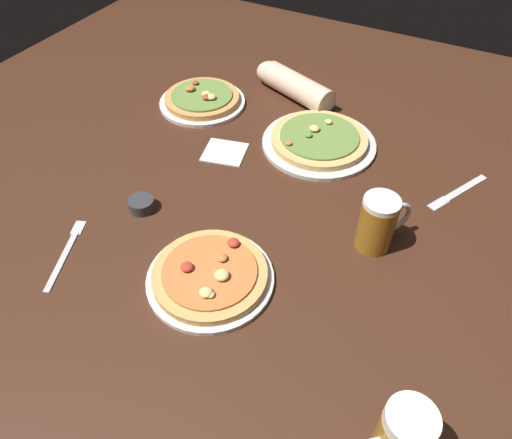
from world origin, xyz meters
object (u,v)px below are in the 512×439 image
object	(u,v)px
pizza_plate_near	(210,276)
beer_mug_dark	(378,223)
pizza_plate_far	(319,141)
ramekin_sauce	(142,204)
fork_left	(66,252)
knife_right	(458,192)
diner_arm	(291,84)
napkin_folded	(225,152)
pizza_plate_side	(202,100)

from	to	relation	value
pizza_plate_near	beer_mug_dark	size ratio (longest dim) A/B	1.99
pizza_plate_far	ramekin_sauce	size ratio (longest dim) A/B	5.13
beer_mug_dark	fork_left	xyz separation A→B (m)	(-0.61, -0.36, -0.07)
pizza_plate_far	pizza_plate_near	bearing A→B (deg)	-91.76
pizza_plate_far	knife_right	bearing A→B (deg)	-2.83
pizza_plate_far	fork_left	distance (m)	0.74
knife_right	diner_arm	xyz separation A→B (m)	(-0.59, 0.23, 0.04)
pizza_plate_far	beer_mug_dark	world-z (taller)	beer_mug_dark
beer_mug_dark	knife_right	xyz separation A→B (m)	(0.14, 0.27, -0.07)
pizza_plate_near	fork_left	distance (m)	0.35
pizza_plate_far	diner_arm	size ratio (longest dim) A/B	1.08
fork_left	napkin_folded	bearing A→B (deg)	75.11
beer_mug_dark	ramekin_sauce	size ratio (longest dim) A/B	2.18
pizza_plate_far	napkin_folded	xyz separation A→B (m)	(-0.22, -0.16, -0.01)
pizza_plate_near	beer_mug_dark	xyz separation A→B (m)	(0.28, 0.27, 0.05)
fork_left	diner_arm	bearing A→B (deg)	79.32
fork_left	diner_arm	xyz separation A→B (m)	(0.16, 0.86, 0.04)
ramekin_sauce	pizza_plate_near	bearing A→B (deg)	-22.50
pizza_plate_near	napkin_folded	size ratio (longest dim) A/B	2.40
beer_mug_dark	napkin_folded	size ratio (longest dim) A/B	1.21
beer_mug_dark	knife_right	distance (m)	0.31
ramekin_sauce	knife_right	distance (m)	0.81
knife_right	diner_arm	world-z (taller)	diner_arm
beer_mug_dark	napkin_folded	xyz separation A→B (m)	(-0.48, 0.13, -0.06)
pizza_plate_side	fork_left	bearing A→B (deg)	-84.80
napkin_folded	beer_mug_dark	bearing A→B (deg)	-15.55
pizza_plate_near	pizza_plate_far	distance (m)	0.56
pizza_plate_far	fork_left	bearing A→B (deg)	-118.40
pizza_plate_far	beer_mug_dark	distance (m)	0.40
fork_left	pizza_plate_side	bearing A→B (deg)	95.20
pizza_plate_side	ramekin_sauce	distance (m)	0.50
pizza_plate_far	knife_right	world-z (taller)	pizza_plate_far
pizza_plate_far	pizza_plate_side	world-z (taller)	same
ramekin_sauce	fork_left	size ratio (longest dim) A/B	0.31
pizza_plate_near	knife_right	distance (m)	0.69
pizza_plate_near	pizza_plate_side	size ratio (longest dim) A/B	1.01
ramekin_sauce	fork_left	world-z (taller)	ramekin_sauce
pizza_plate_near	napkin_folded	xyz separation A→B (m)	(-0.20, 0.40, -0.01)
knife_right	pizza_plate_far	bearing A→B (deg)	177.17
napkin_folded	knife_right	size ratio (longest dim) A/B	0.58
napkin_folded	diner_arm	world-z (taller)	diner_arm
pizza_plate_near	fork_left	bearing A→B (deg)	-165.29
pizza_plate_far	knife_right	xyz separation A→B (m)	(0.40, -0.02, -0.01)
knife_right	ramekin_sauce	bearing A→B (deg)	-147.76
ramekin_sauce	diner_arm	bearing A→B (deg)	81.67
pizza_plate_near	pizza_plate_far	bearing A→B (deg)	88.24
pizza_plate_near	napkin_folded	world-z (taller)	pizza_plate_near
ramekin_sauce	diner_arm	size ratio (longest dim) A/B	0.21
knife_right	pizza_plate_near	bearing A→B (deg)	-127.42
beer_mug_dark	diner_arm	xyz separation A→B (m)	(-0.45, 0.50, -0.03)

